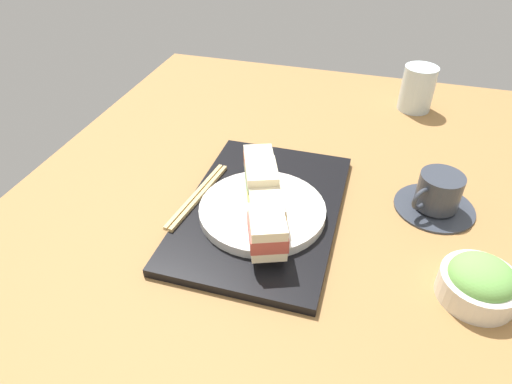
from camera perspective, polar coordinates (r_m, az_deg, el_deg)
ground_plane at (r=79.83cm, az=1.76°, el=-4.67°), size 140.00×100.00×3.00cm
serving_tray at (r=80.34cm, az=0.83°, el=-2.19°), size 39.50×26.33×1.55cm
sandwich_plate at (r=77.70cm, az=0.84°, el=-2.27°), size 21.69×21.69×1.65cm
sandwich_nearmost at (r=83.58cm, az=0.39°, el=3.49°), size 8.87×7.67×4.33cm
sandwich_inner_near at (r=77.94cm, az=0.70°, el=1.33°), size 9.04×7.69×5.79cm
sandwich_inner_far at (r=73.34cm, az=1.03°, el=-2.06°), size 9.23×8.08×4.34cm
sandwich_farmost at (r=68.09cm, az=1.43°, el=-5.03°), size 8.88×7.89×5.68cm
salad_bowl at (r=72.57cm, az=26.35°, el=-10.17°), size 11.11×11.11×6.48cm
chopsticks_pair at (r=82.31cm, az=-7.35°, el=-0.44°), size 20.26×4.21×0.70cm
coffee_cup at (r=86.04cm, az=21.90°, el=-0.36°), size 14.18×14.18×7.17cm
drinking_glass at (r=119.12cm, az=19.69°, el=12.19°), size 7.93×7.93×10.84cm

